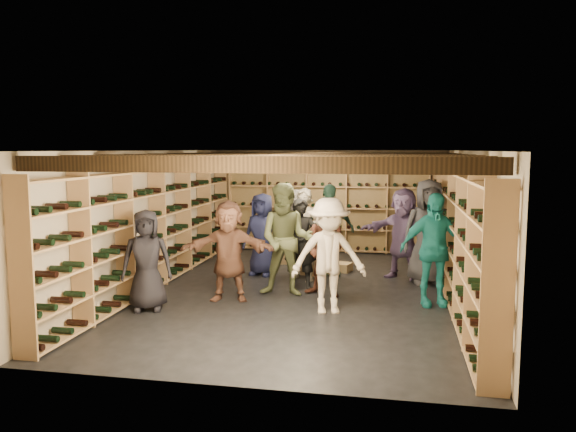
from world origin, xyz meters
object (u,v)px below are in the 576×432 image
(crate_stack_left, at_px, (314,262))
(person_0, at_px, (147,260))
(person_4, at_px, (433,249))
(person_12, at_px, (428,232))
(person_1, at_px, (301,244))
(person_11, at_px, (403,233))
(person_2, at_px, (286,240))
(person_6, at_px, (262,234))
(person_3, at_px, (329,256))
(crate_stack_right, at_px, (288,248))
(person_10, at_px, (328,230))
(person_7, at_px, (303,235))
(person_9, at_px, (298,232))
(person_8, at_px, (327,249))
(crate_loose, at_px, (338,267))
(person_5, at_px, (229,251))

(crate_stack_left, height_order, person_0, person_0)
(crate_stack_left, bearing_deg, person_0, -126.86)
(person_4, xyz_separation_m, person_12, (0.00, 1.45, 0.06))
(person_1, bearing_deg, person_11, 22.59)
(person_1, relative_size, person_2, 0.84)
(person_6, bearing_deg, person_3, -40.88)
(person_1, bearing_deg, crate_stack_right, 97.41)
(person_6, relative_size, person_12, 0.84)
(person_10, xyz_separation_m, person_11, (1.41, 0.00, -0.03))
(crate_stack_right, xyz_separation_m, person_4, (2.82, -2.75, 0.54))
(person_2, xyz_separation_m, person_11, (1.91, 1.63, -0.08))
(person_6, distance_m, person_7, 0.91)
(person_11, distance_m, person_12, 0.56)
(person_7, xyz_separation_m, person_10, (0.39, 0.52, 0.03))
(person_1, distance_m, person_6, 1.28)
(person_3, bearing_deg, person_9, 94.39)
(person_11, bearing_deg, crate_stack_left, -159.85)
(person_1, xyz_separation_m, person_2, (-0.16, -0.53, 0.15))
(person_8, xyz_separation_m, person_11, (1.25, 1.56, 0.06))
(crate_stack_left, distance_m, person_8, 1.71)
(crate_loose, distance_m, person_9, 1.13)
(person_9, bearing_deg, person_2, -72.11)
(crate_stack_left, height_order, person_5, person_5)
(person_5, xyz_separation_m, person_8, (1.51, 0.53, -0.01))
(person_5, bearing_deg, person_12, 20.86)
(person_2, xyz_separation_m, person_8, (0.66, 0.07, -0.14))
(crate_stack_right, bearing_deg, person_10, -44.75)
(person_2, height_order, person_12, person_12)
(person_8, distance_m, person_12, 2.09)
(person_10, distance_m, person_11, 1.41)
(crate_stack_left, relative_size, crate_loose, 1.13)
(crate_stack_left, height_order, person_3, person_3)
(person_2, relative_size, person_11, 1.09)
(person_6, bearing_deg, person_4, -12.08)
(person_1, height_order, person_2, person_2)
(crate_stack_right, xyz_separation_m, person_12, (2.82, -1.30, 0.61))
(crate_stack_right, height_order, person_2, person_2)
(person_5, relative_size, person_11, 0.94)
(person_9, bearing_deg, person_6, -147.99)
(person_6, xyz_separation_m, person_12, (3.10, -0.13, 0.15))
(crate_stack_left, bearing_deg, person_9, -180.00)
(crate_stack_right, distance_m, person_12, 3.16)
(person_0, relative_size, person_11, 0.89)
(person_6, relative_size, person_11, 0.93)
(person_4, bearing_deg, person_9, 129.75)
(person_4, xyz_separation_m, person_11, (-0.44, 1.78, -0.03))
(person_6, height_order, person_7, person_7)
(crate_stack_left, distance_m, person_3, 2.62)
(person_1, height_order, person_12, person_12)
(person_3, bearing_deg, crate_stack_right, 95.04)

